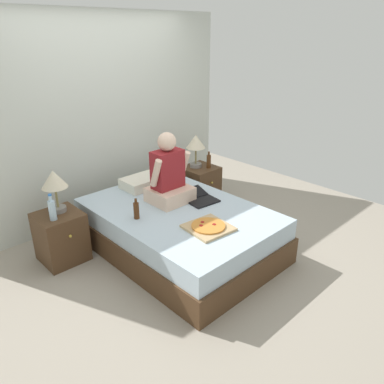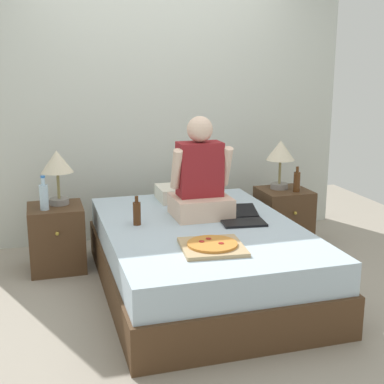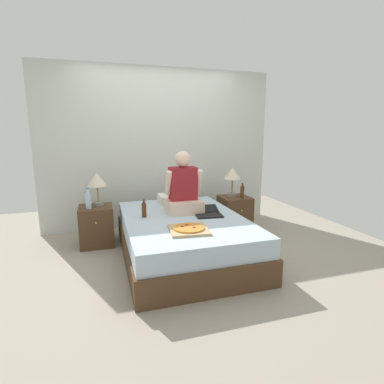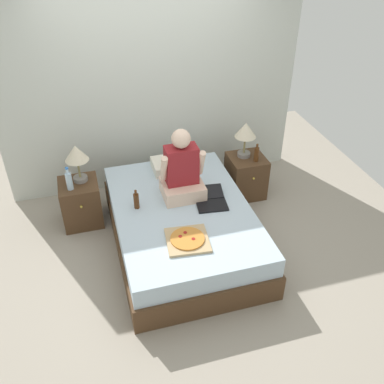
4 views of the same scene
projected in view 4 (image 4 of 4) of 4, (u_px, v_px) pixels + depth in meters
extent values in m
plane|color=#9E9384|center=(183.00, 243.00, 4.79)|extent=(5.69, 5.69, 0.00)
cube|color=silver|center=(151.00, 91.00, 5.17)|extent=(3.69, 0.12, 2.50)
cube|color=#4C331E|center=(183.00, 234.00, 4.71)|extent=(1.44, 2.09, 0.29)
cube|color=silver|center=(182.00, 216.00, 4.56)|extent=(1.40, 2.03, 0.22)
cube|color=#4C331E|center=(81.00, 203.00, 4.97)|extent=(0.44, 0.44, 0.54)
sphere|color=gold|center=(81.00, 207.00, 4.72)|extent=(0.03, 0.03, 0.03)
cylinder|color=gray|center=(81.00, 179.00, 4.84)|extent=(0.16, 0.16, 0.05)
cylinder|color=olive|center=(79.00, 169.00, 4.77)|extent=(0.02, 0.02, 0.22)
cone|color=beige|center=(76.00, 153.00, 4.65)|extent=(0.26, 0.26, 0.18)
cylinder|color=silver|center=(69.00, 181.00, 4.66)|extent=(0.07, 0.07, 0.20)
cylinder|color=silver|center=(67.00, 171.00, 4.59)|extent=(0.03, 0.03, 0.06)
cylinder|color=blue|center=(67.00, 168.00, 4.57)|extent=(0.04, 0.03, 0.02)
cube|color=#4C331E|center=(246.00, 176.00, 5.43)|extent=(0.44, 0.44, 0.54)
sphere|color=gold|center=(254.00, 179.00, 5.18)|extent=(0.03, 0.03, 0.03)
cylinder|color=gray|center=(244.00, 154.00, 5.29)|extent=(0.16, 0.16, 0.05)
cylinder|color=olive|center=(245.00, 145.00, 5.21)|extent=(0.02, 0.02, 0.22)
cone|color=beige|center=(246.00, 130.00, 5.10)|extent=(0.26, 0.26, 0.18)
cylinder|color=#512D14|center=(256.00, 154.00, 5.16)|extent=(0.06, 0.06, 0.18)
cylinder|color=#512D14|center=(257.00, 146.00, 5.09)|extent=(0.03, 0.03, 0.05)
cube|color=silver|center=(174.00, 164.00, 5.09)|extent=(0.52, 0.34, 0.12)
cube|color=beige|center=(183.00, 189.00, 4.64)|extent=(0.44, 0.40, 0.16)
cube|color=maroon|center=(181.00, 165.00, 4.50)|extent=(0.34, 0.20, 0.42)
sphere|color=beige|center=(181.00, 139.00, 4.32)|extent=(0.20, 0.20, 0.20)
cylinder|color=beige|center=(164.00, 168.00, 4.40)|extent=(0.07, 0.18, 0.32)
cylinder|color=beige|center=(201.00, 163.00, 4.49)|extent=(0.07, 0.18, 0.32)
cube|color=black|center=(212.00, 206.00, 4.51)|extent=(0.34, 0.26, 0.02)
cube|color=black|center=(208.00, 192.00, 4.66)|extent=(0.33, 0.23, 0.06)
cube|color=tan|center=(187.00, 240.00, 4.06)|extent=(0.44, 0.44, 0.02)
cylinder|color=#CC7F33|center=(187.00, 239.00, 4.05)|extent=(0.33, 0.33, 0.02)
cylinder|color=maroon|center=(180.00, 236.00, 4.06)|extent=(0.04, 0.04, 0.00)
cylinder|color=maroon|center=(193.00, 239.00, 4.03)|extent=(0.04, 0.04, 0.00)
cylinder|color=maroon|center=(185.00, 232.00, 4.11)|extent=(0.04, 0.04, 0.00)
cylinder|color=#4C2811|center=(136.00, 201.00, 4.45)|extent=(0.06, 0.06, 0.17)
cylinder|color=#4C2811|center=(136.00, 192.00, 4.39)|extent=(0.03, 0.03, 0.05)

